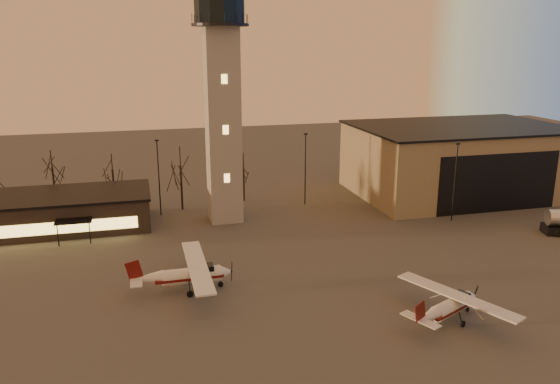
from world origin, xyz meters
name	(u,v)px	position (x,y,z in m)	size (l,w,h in m)	color
ground	(287,335)	(0.00, 0.00, 0.00)	(220.00, 220.00, 0.00)	#43403D
control_tower	(222,92)	(0.00, 30.00, 16.33)	(6.80, 6.80, 32.60)	gray
hangar	(458,160)	(36.00, 33.98, 5.15)	(30.60, 20.60, 10.30)	#927F60
terminal	(44,212)	(-21.99, 31.98, 2.16)	(25.40, 12.20, 4.30)	black
light_poles	(227,177)	(0.50, 31.00, 5.41)	(58.50, 12.25, 10.14)	black
tree_row	(114,166)	(-13.70, 39.16, 5.94)	(37.20, 9.20, 8.80)	black
cessna_front	(453,308)	(13.88, -1.04, 1.05)	(8.90, 10.67, 3.06)	silver
cessna_rear	(193,278)	(-6.22, 10.06, 1.20)	(9.99, 12.63, 3.50)	silver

